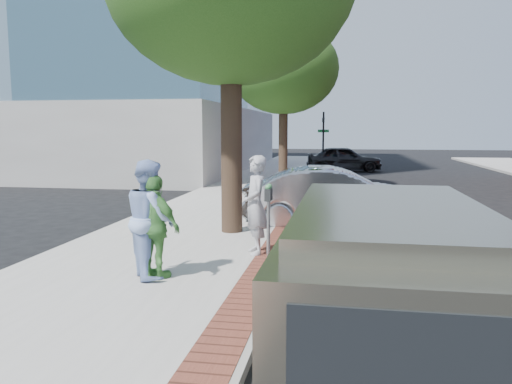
% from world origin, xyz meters
% --- Properties ---
extents(ground, '(120.00, 120.00, 0.00)m').
position_xyz_m(ground, '(0.00, 0.00, 0.00)').
color(ground, black).
rests_on(ground, ground).
extents(sidewalk, '(5.00, 60.00, 0.15)m').
position_xyz_m(sidewalk, '(-1.50, 8.00, 0.07)').
color(sidewalk, '#9E9991').
rests_on(sidewalk, ground).
extents(brick_strip, '(0.60, 60.00, 0.01)m').
position_xyz_m(brick_strip, '(0.70, 8.00, 0.15)').
color(brick_strip, brown).
rests_on(brick_strip, sidewalk).
extents(curb, '(0.10, 60.00, 0.15)m').
position_xyz_m(curb, '(1.05, 8.00, 0.07)').
color(curb, gray).
rests_on(curb, ground).
extents(office_base, '(18.20, 22.20, 4.00)m').
position_xyz_m(office_base, '(-13.00, 22.00, 2.00)').
color(office_base, gray).
rests_on(office_base, ground).
extents(signal_near, '(0.70, 0.15, 3.80)m').
position_xyz_m(signal_near, '(0.90, 22.00, 2.25)').
color(signal_near, black).
rests_on(signal_near, ground).
extents(tree_far, '(4.80, 4.80, 7.14)m').
position_xyz_m(tree_far, '(-0.50, 12.00, 5.30)').
color(tree_far, black).
rests_on(tree_far, sidewalk).
extents(parking_meter, '(0.12, 0.32, 1.47)m').
position_xyz_m(parking_meter, '(0.67, -0.50, 1.21)').
color(parking_meter, gray).
rests_on(parking_meter, sidewalk).
extents(person_gray, '(0.71, 0.86, 2.02)m').
position_xyz_m(person_gray, '(0.37, -0.23, 1.16)').
color(person_gray, '#A4A3A8').
rests_on(person_gray, sidewalk).
extents(person_officer, '(1.19, 1.25, 2.04)m').
position_xyz_m(person_officer, '(-1.16, -2.09, 1.17)').
color(person_officer, '#94B0E5').
rests_on(person_officer, sidewalk).
extents(person_green, '(1.13, 0.82, 1.78)m').
position_xyz_m(person_green, '(-1.02, -2.19, 1.04)').
color(person_green, '#509945').
rests_on(person_green, sidewalk).
extents(sedan_silver, '(5.18, 2.18, 1.66)m').
position_xyz_m(sedan_silver, '(1.93, 3.65, 0.83)').
color(sedan_silver, '#B8BAC0').
rests_on(sedan_silver, ground).
extents(bg_car, '(4.98, 2.40, 1.64)m').
position_xyz_m(bg_car, '(2.23, 22.61, 0.82)').
color(bg_car, black).
rests_on(bg_car, ground).
extents(van, '(2.07, 5.30, 1.94)m').
position_xyz_m(van, '(2.58, -4.50, 1.06)').
color(van, gray).
rests_on(van, ground).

